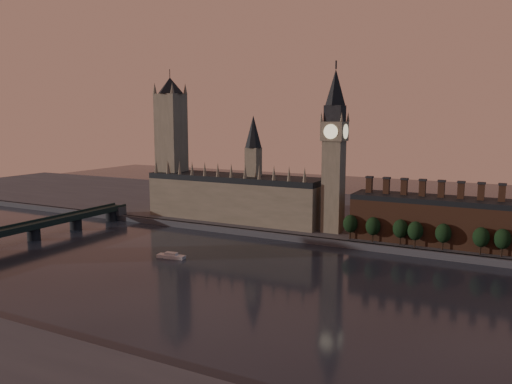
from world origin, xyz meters
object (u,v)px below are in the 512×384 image
victoria_tower (171,141)px  big_ben (334,149)px  westminster_bridge (5,235)px  river_boat (171,256)px

victoria_tower → big_ben: bearing=-2.2°
westminster_bridge → river_boat: (102.21, 26.23, -6.21)m
victoria_tower → westminster_bridge: size_ratio=0.54×
big_ben → river_boat: (-62.79, -86.47, -55.61)m
victoria_tower → river_boat: size_ratio=6.58×
river_boat → westminster_bridge: bearing=-172.5°
river_boat → victoria_tower: bearing=119.4°
victoria_tower → westminster_bridge: victoria_tower is taller
big_ben → victoria_tower: bearing=177.8°
big_ben → westminster_bridge: size_ratio=0.54×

